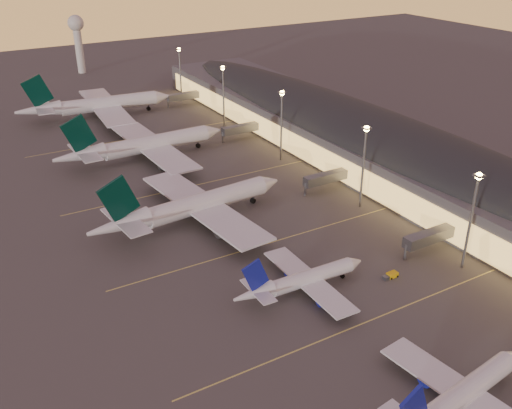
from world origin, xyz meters
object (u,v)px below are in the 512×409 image
object	(u,v)px
airliner_wide_far	(96,105)
airliner_wide_mid	(143,145)
airliner_narrow_north	(301,280)
radar_tower	(77,34)
baggage_tug_c	(391,275)
airliner_wide_near	(192,206)
airliner_narrow_south	(458,397)

from	to	relation	value
airliner_wide_far	airliner_wide_mid	bearing A→B (deg)	-85.73
airliner_narrow_north	radar_tower	bearing A→B (deg)	87.76
airliner_wide_mid	airliner_wide_far	distance (m)	59.16
airliner_wide_mid	baggage_tug_c	xyz separation A→B (m)	(24.31, -105.55, -4.76)
airliner_narrow_north	radar_tower	distance (m)	249.51
airliner_wide_mid	airliner_wide_far	size ratio (longest dim) A/B	0.95
baggage_tug_c	airliner_wide_far	bearing A→B (deg)	97.18
airliner_narrow_north	radar_tower	world-z (taller)	radar_tower
airliner_wide_near	airliner_narrow_south	bearing A→B (deg)	-89.15
airliner_wide_far	baggage_tug_c	distance (m)	166.55
baggage_tug_c	airliner_wide_mid	bearing A→B (deg)	101.78
radar_tower	airliner_narrow_north	bearing A→B (deg)	-93.53
airliner_wide_near	airliner_wide_far	world-z (taller)	airliner_wide_far
airliner_narrow_north	baggage_tug_c	world-z (taller)	airliner_narrow_north
airliner_wide_near	airliner_wide_mid	bearing A→B (deg)	78.95
airliner_narrow_south	airliner_wide_far	size ratio (longest dim) A/B	0.56
airliner_wide_near	radar_tower	bearing A→B (deg)	78.19
airliner_wide_mid	radar_tower	size ratio (longest dim) A/B	1.99
airliner_wide_near	radar_tower	size ratio (longest dim) A/B	1.91
radar_tower	baggage_tug_c	size ratio (longest dim) A/B	7.78
airliner_narrow_north	airliner_wide_mid	size ratio (longest dim) A/B	0.54
airliner_narrow_south	radar_tower	world-z (taller)	radar_tower
airliner_narrow_south	airliner_wide_near	distance (m)	90.02
airliner_narrow_north	airliner_wide_far	bearing A→B (deg)	91.93
airliner_wide_near	airliner_wide_far	bearing A→B (deg)	81.80
airliner_wide_near	baggage_tug_c	size ratio (longest dim) A/B	14.87
airliner_narrow_north	airliner_wide_near	world-z (taller)	airliner_wide_near
airliner_wide_mid	radar_tower	distance (m)	150.77
airliner_wide_near	baggage_tug_c	distance (m)	59.24
airliner_narrow_north	baggage_tug_c	distance (m)	23.42
radar_tower	baggage_tug_c	world-z (taller)	radar_tower
baggage_tug_c	airliner_narrow_north	bearing A→B (deg)	163.66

